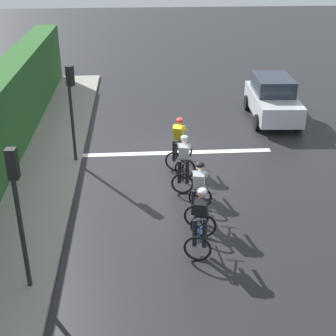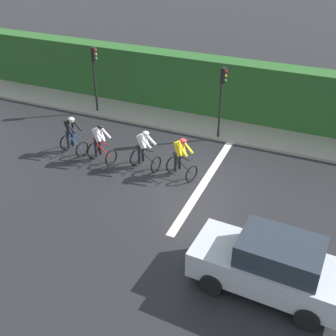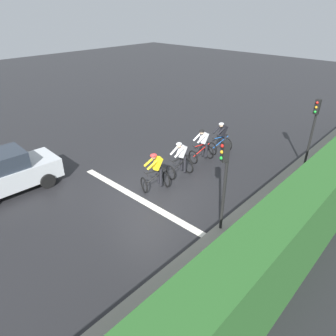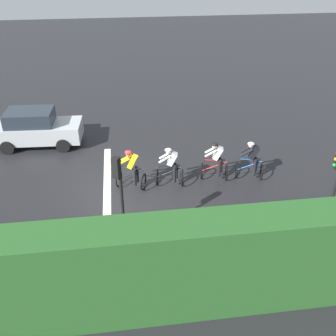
{
  "view_description": "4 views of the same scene",
  "coord_description": "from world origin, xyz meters",
  "px_view_note": "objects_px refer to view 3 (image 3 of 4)",
  "views": [
    {
      "loc": [
        1.35,
        15.09,
        6.98
      ],
      "look_at": [
        0.44,
        2.41,
        0.78
      ],
      "focal_mm": 50.62,
      "sensor_mm": 36.0,
      "label": 1
    },
    {
      "loc": [
        -13.06,
        -4.49,
        9.05
      ],
      "look_at": [
        -0.92,
        0.75,
        0.81
      ],
      "focal_mm": 45.49,
      "sensor_mm": 36.0,
      "label": 2
    },
    {
      "loc": [
        7.78,
        -7.13,
        6.91
      ],
      "look_at": [
        0.3,
        0.93,
        1.0
      ],
      "focal_mm": 32.73,
      "sensor_mm": 36.0,
      "label": 3
    },
    {
      "loc": [
        12.65,
        0.33,
        8.48
      ],
      "look_at": [
        0.67,
        1.93,
        1.24
      ],
      "focal_mm": 40.45,
      "sensor_mm": 36.0,
      "label": 4
    }
  ],
  "objects_px": {
    "cyclist_second": "(202,146)",
    "cyclist_fourth": "(156,172)",
    "car_silver": "(4,173)",
    "traffic_light_near_crossing": "(224,175)",
    "cyclist_lead": "(221,138)",
    "traffic_light_far_junction": "(313,124)",
    "cyclist_mid": "(180,160)"
  },
  "relations": [
    {
      "from": "cyclist_second",
      "to": "cyclist_fourth",
      "type": "bearing_deg",
      "value": -86.3
    },
    {
      "from": "cyclist_mid",
      "to": "traffic_light_near_crossing",
      "type": "relative_size",
      "value": 0.5
    },
    {
      "from": "cyclist_second",
      "to": "traffic_light_near_crossing",
      "type": "distance_m",
      "value": 5.55
    },
    {
      "from": "traffic_light_near_crossing",
      "to": "traffic_light_far_junction",
      "type": "relative_size",
      "value": 1.0
    },
    {
      "from": "cyclist_mid",
      "to": "traffic_light_far_junction",
      "type": "bearing_deg",
      "value": 49.42
    },
    {
      "from": "cyclist_second",
      "to": "traffic_light_far_junction",
      "type": "bearing_deg",
      "value": 32.79
    },
    {
      "from": "traffic_light_far_junction",
      "to": "cyclist_fourth",
      "type": "bearing_deg",
      "value": -122.41
    },
    {
      "from": "cyclist_lead",
      "to": "traffic_light_near_crossing",
      "type": "xyz_separation_m",
      "value": [
        3.56,
        -5.33,
        1.43
      ]
    },
    {
      "from": "cyclist_second",
      "to": "car_silver",
      "type": "height_order",
      "value": "car_silver"
    },
    {
      "from": "cyclist_mid",
      "to": "car_silver",
      "type": "distance_m",
      "value": 7.31
    },
    {
      "from": "car_silver",
      "to": "traffic_light_near_crossing",
      "type": "relative_size",
      "value": 1.25
    },
    {
      "from": "cyclist_second",
      "to": "cyclist_fourth",
      "type": "xyz_separation_m",
      "value": [
        0.22,
        -3.43,
        0.0
      ]
    },
    {
      "from": "traffic_light_near_crossing",
      "to": "car_silver",
      "type": "bearing_deg",
      "value": -153.77
    },
    {
      "from": "cyclist_second",
      "to": "traffic_light_near_crossing",
      "type": "height_order",
      "value": "traffic_light_near_crossing"
    },
    {
      "from": "cyclist_fourth",
      "to": "traffic_light_near_crossing",
      "type": "height_order",
      "value": "traffic_light_near_crossing"
    },
    {
      "from": "cyclist_second",
      "to": "car_silver",
      "type": "xyz_separation_m",
      "value": [
        -4.15,
        -7.75,
        0.08
      ]
    },
    {
      "from": "traffic_light_near_crossing",
      "to": "traffic_light_far_junction",
      "type": "xyz_separation_m",
      "value": [
        0.36,
        6.49,
        0.0
      ]
    },
    {
      "from": "cyclist_lead",
      "to": "traffic_light_far_junction",
      "type": "height_order",
      "value": "traffic_light_far_junction"
    },
    {
      "from": "cyclist_lead",
      "to": "traffic_light_near_crossing",
      "type": "distance_m",
      "value": 6.57
    },
    {
      "from": "cyclist_lead",
      "to": "cyclist_fourth",
      "type": "xyz_separation_m",
      "value": [
        0.08,
        -4.88,
        0.0
      ]
    },
    {
      "from": "cyclist_lead",
      "to": "cyclist_fourth",
      "type": "relative_size",
      "value": 1.0
    },
    {
      "from": "cyclist_fourth",
      "to": "cyclist_mid",
      "type": "bearing_deg",
      "value": 90.43
    },
    {
      "from": "cyclist_mid",
      "to": "traffic_light_near_crossing",
      "type": "bearing_deg",
      "value": -29.86
    },
    {
      "from": "cyclist_lead",
      "to": "cyclist_fourth",
      "type": "bearing_deg",
      "value": -89.0
    },
    {
      "from": "cyclist_fourth",
      "to": "car_silver",
      "type": "height_order",
      "value": "car_silver"
    },
    {
      "from": "car_silver",
      "to": "cyclist_fourth",
      "type": "bearing_deg",
      "value": 44.68
    },
    {
      "from": "cyclist_second",
      "to": "cyclist_fourth",
      "type": "relative_size",
      "value": 1.0
    },
    {
      "from": "cyclist_fourth",
      "to": "cyclist_lead",
      "type": "bearing_deg",
      "value": 91.0
    },
    {
      "from": "cyclist_mid",
      "to": "cyclist_fourth",
      "type": "distance_m",
      "value": 1.55
    },
    {
      "from": "cyclist_lead",
      "to": "cyclist_second",
      "type": "xyz_separation_m",
      "value": [
        -0.14,
        -1.45,
        0.0
      ]
    },
    {
      "from": "cyclist_lead",
      "to": "cyclist_mid",
      "type": "bearing_deg",
      "value": -88.74
    },
    {
      "from": "cyclist_second",
      "to": "cyclist_fourth",
      "type": "height_order",
      "value": "same"
    }
  ]
}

